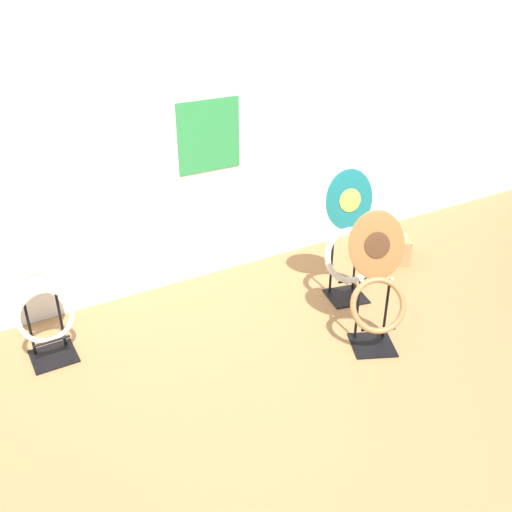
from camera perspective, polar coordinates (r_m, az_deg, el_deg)
name	(u,v)px	position (r m, az deg, el deg)	size (l,w,h in m)	color
ground_plane	(334,445)	(3.25, 7.84, -18.25)	(14.00, 14.00, 0.00)	#A37547
wall_back	(172,119)	(4.14, -8.44, 13.38)	(8.00, 0.07, 2.60)	silver
toilet_seat_display_teal_sax	(350,244)	(4.22, 9.39, 1.23)	(0.45, 0.34, 0.99)	black
toilet_seat_display_woodgrain	(377,285)	(3.75, 12.00, -2.90)	(0.49, 0.48, 0.90)	black
toilet_seat_display_white_plain	(42,302)	(3.78, -20.59, -4.31)	(0.36, 0.28, 0.87)	black
storage_box	(387,247)	(4.99, 12.92, 0.89)	(0.45, 0.44, 0.22)	#A37F51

